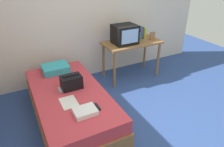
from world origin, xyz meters
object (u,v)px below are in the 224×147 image
at_px(remote_dark, 97,107).
at_px(remote_silver, 60,90).
at_px(bed, 71,105).
at_px(handbag, 71,82).
at_px(picture_frame, 152,36).
at_px(book_row, 141,33).
at_px(water_bottle, 139,37).
at_px(folded_towel, 85,111).
at_px(pillow, 56,68).
at_px(magazine, 69,102).
at_px(desk, 132,46).
at_px(tv, 125,34).

xyz_separation_m(remote_dark, remote_silver, (-0.32, 0.62, 0.00)).
relative_size(bed, handbag, 6.67).
bearing_deg(handbag, bed, -134.02).
relative_size(picture_frame, remote_silver, 1.13).
bearing_deg(picture_frame, book_row, 123.49).
height_order(water_bottle, folded_towel, water_bottle).
bearing_deg(bed, picture_frame, 18.69).
relative_size(pillow, remote_silver, 3.00).
distance_m(handbag, folded_towel, 0.66).
height_order(bed, remote_dark, remote_dark).
height_order(picture_frame, magazine, picture_frame).
bearing_deg(bed, pillow, 90.61).
bearing_deg(remote_dark, book_row, 41.17).
height_order(picture_frame, handbag, picture_frame).
distance_m(bed, picture_frame, 2.18).
bearing_deg(remote_silver, pillow, 81.12).
bearing_deg(desk, folded_towel, -138.47).
bearing_deg(water_bottle, book_row, 46.59).
height_order(book_row, folded_towel, book_row).
bearing_deg(bed, handbag, 45.98).
xyz_separation_m(water_bottle, book_row, (0.17, 0.18, 0.01)).
xyz_separation_m(picture_frame, folded_towel, (-1.95, -1.25, -0.33)).
bearing_deg(tv, remote_silver, -155.65).
distance_m(book_row, picture_frame, 0.26).
xyz_separation_m(desk, remote_silver, (-1.66, -0.69, -0.17)).
bearing_deg(bed, desk, 26.25).
bearing_deg(book_row, folded_towel, -140.92).
bearing_deg(magazine, picture_frame, 24.46).
height_order(book_row, remote_silver, book_row).
bearing_deg(remote_silver, magazine, -85.22).
bearing_deg(picture_frame, handbag, -162.64).
relative_size(handbag, remote_silver, 2.08).
bearing_deg(bed, tv, 28.58).
relative_size(book_row, folded_towel, 0.85).
height_order(tv, remote_dark, tv).
bearing_deg(remote_dark, folded_towel, -166.33).
height_order(bed, tv, tv).
xyz_separation_m(desk, folded_towel, (-1.52, -1.35, -0.15)).
bearing_deg(folded_towel, tv, 44.77).
xyz_separation_m(water_bottle, pillow, (-1.68, 0.02, -0.32)).
bearing_deg(remote_dark, tv, 47.90).
xyz_separation_m(tv, remote_dark, (-1.16, -1.29, -0.45)).
height_order(bed, folded_towel, folded_towel).
bearing_deg(desk, book_row, 22.63).
bearing_deg(book_row, bed, -154.30).
xyz_separation_m(book_row, pillow, (-1.85, -0.16, -0.33)).
distance_m(magazine, remote_silver, 0.35).
height_order(desk, pillow, desk).
bearing_deg(pillow, folded_towel, -88.27).
xyz_separation_m(book_row, remote_silver, (-1.95, -0.81, -0.38)).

